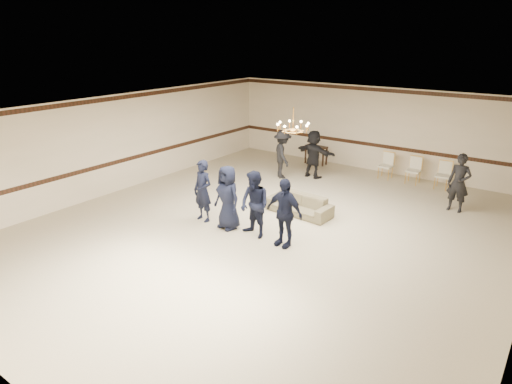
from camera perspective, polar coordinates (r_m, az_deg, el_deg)
room at (r=11.53m, az=2.04°, el=2.37°), size 12.01×14.01×3.21m
chair_rail at (r=17.72m, az=14.86°, el=5.89°), size 12.00×0.02×0.14m
crown_molding at (r=17.36m, az=15.47°, el=12.56°), size 12.00×0.02×0.14m
chandelier at (r=12.05m, az=4.82°, el=9.32°), size 0.94×0.94×0.89m
boy_a at (r=12.48m, az=-6.86°, el=0.14°), size 0.68×0.48×1.77m
boy_b at (r=11.92m, az=-3.67°, el=-0.71°), size 0.95×0.71×1.77m
boy_c at (r=11.40m, az=-0.18°, el=-1.65°), size 0.98×0.83×1.77m
boy_d at (r=10.93m, az=3.64°, el=-2.65°), size 1.06×0.49×1.77m
settee at (r=13.10m, az=5.59°, el=-1.64°), size 2.00×0.88×0.57m
adult_left at (r=16.24m, az=3.42°, el=4.86°), size 1.28×1.25×1.76m
adult_mid at (r=16.38m, az=7.41°, el=4.86°), size 1.69×0.74×1.76m
adult_right at (r=14.37m, az=24.65°, el=1.06°), size 0.68×0.48×1.76m
banquet_chair_left at (r=16.90m, az=16.38°, el=3.24°), size 0.49×0.49×0.95m
banquet_chair_mid at (r=16.61m, az=19.60°, el=2.61°), size 0.47×0.47×0.95m
banquet_chair_right at (r=16.38m, az=22.92°, el=1.95°), size 0.50×0.50×0.95m
console_table at (r=18.26m, az=7.73°, el=4.76°), size 0.93×0.46×0.76m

